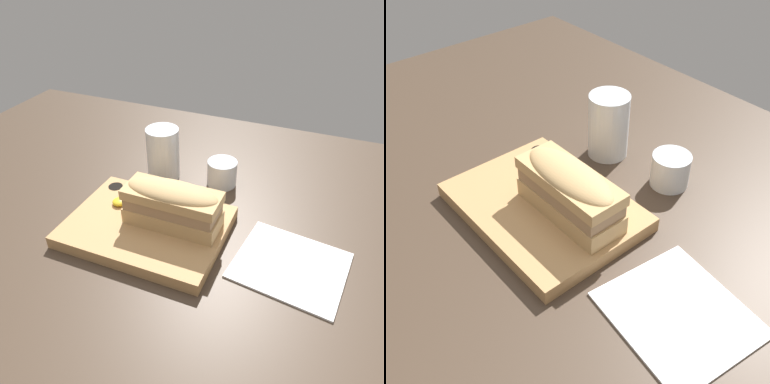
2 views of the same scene
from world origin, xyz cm
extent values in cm
cube|color=#423326|center=(0.00, 0.00, 1.00)|extent=(162.62, 126.38, 2.00)
cube|color=tan|center=(-8.34, 4.45, 3.30)|extent=(30.99, 22.96, 2.60)
cylinder|color=black|center=(-20.62, 12.72, 4.02)|extent=(3.21, 3.21, 1.30)
cube|color=tan|center=(-3.27, 5.99, 6.27)|extent=(18.71, 7.41, 3.33)
cube|color=#9E7A56|center=(-3.27, 5.99, 9.09)|extent=(17.96, 7.12, 2.33)
cube|color=tan|center=(-3.27, 5.99, 11.26)|extent=(18.71, 7.41, 2.00)
ellipsoid|color=tan|center=(-3.27, 5.99, 12.09)|extent=(18.33, 7.26, 3.00)
ellipsoid|color=gold|center=(-16.34, 7.45, 5.20)|extent=(3.00, 3.00, 1.20)
cylinder|color=silver|center=(-14.32, 24.65, 8.30)|extent=(7.79, 7.79, 12.60)
cylinder|color=silver|center=(-14.32, 24.65, 5.04)|extent=(6.85, 6.85, 5.67)
cylinder|color=silver|center=(0.49, 26.56, 5.07)|extent=(6.97, 6.97, 6.13)
cylinder|color=black|center=(0.49, 26.56, 4.29)|extent=(6.28, 6.28, 4.18)
cube|color=white|center=(20.12, 5.84, 2.20)|extent=(21.17, 19.37, 0.40)
camera|label=1|loc=(21.67, -45.15, 52.34)|focal=35.00mm
camera|label=2|loc=(41.60, -30.34, 56.93)|focal=45.00mm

